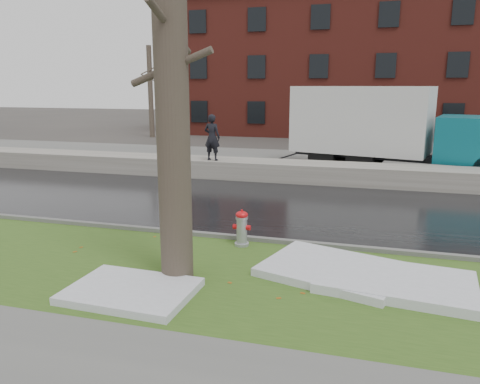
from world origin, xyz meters
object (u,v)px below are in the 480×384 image
(worker, at_px, (212,137))
(tree, at_px, (171,72))
(fire_hydrant, at_px, (242,226))
(box_truck, at_px, (388,127))

(worker, bearing_deg, tree, 113.15)
(fire_hydrant, distance_m, box_truck, 11.80)
(fire_hydrant, xyz_separation_m, box_truck, (3.43, 11.20, 1.45))
(fire_hydrant, distance_m, worker, 8.50)
(tree, height_order, worker, tree)
(worker, bearing_deg, box_truck, -144.95)
(fire_hydrant, distance_m, tree, 4.11)
(fire_hydrant, bearing_deg, worker, 112.90)
(box_truck, bearing_deg, worker, -139.51)
(tree, relative_size, box_truck, 0.69)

